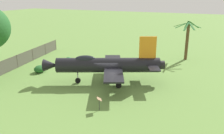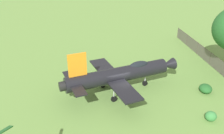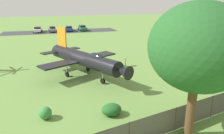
% 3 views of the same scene
% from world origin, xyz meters
% --- Properties ---
extents(ground_plane, '(200.00, 200.00, 0.00)m').
position_xyz_m(ground_plane, '(0.00, 0.00, 0.00)').
color(ground_plane, '#668E42').
extents(parking_strip, '(9.30, 30.92, 0.00)m').
position_xyz_m(parking_strip, '(38.04, -1.61, 0.00)').
color(parking_strip, '#38383D').
rests_on(parking_strip, ground_plane).
extents(display_jet, '(12.38, 9.49, 5.16)m').
position_xyz_m(display_jet, '(-0.33, -0.15, 2.09)').
color(display_jet, black).
rests_on(display_jet, ground_plane).
extents(shade_tree, '(5.94, 5.67, 8.40)m').
position_xyz_m(shade_tree, '(-13.40, -4.03, 5.78)').
color(shade_tree, brown).
rests_on(shade_tree, ground_plane).
extents(perimeter_fence, '(5.15, 28.74, 1.75)m').
position_xyz_m(perimeter_fence, '(-12.67, -3.51, 0.93)').
color(perimeter_fence, '#4C4238').
rests_on(perimeter_fence, ground_plane).
extents(shrub_near_fence, '(1.01, 0.93, 0.93)m').
position_xyz_m(shrub_near_fence, '(-8.28, 4.55, 0.46)').
color(shrub_near_fence, '#387F3D').
rests_on(shrub_near_fence, ground_plane).
extents(shrub_by_tree, '(1.31, 1.54, 0.88)m').
position_xyz_m(shrub_by_tree, '(-9.33, -0.21, 0.44)').
color(shrub_by_tree, '#235B26').
rests_on(shrub_by_tree, ground_plane).
extents(info_plaque, '(0.67, 0.72, 1.14)m').
position_xyz_m(info_plaque, '(2.02, -6.01, 0.85)').
color(info_plaque, '#333333').
rests_on(info_plaque, ground_plane).
extents(parked_car_green, '(4.55, 2.06, 1.50)m').
position_xyz_m(parked_car_green, '(37.86, -7.55, 0.78)').
color(parked_car_green, '#1E6B3D').
rests_on(parked_car_green, ground_plane).
extents(parked_car_blue, '(4.58, 2.49, 1.46)m').
position_xyz_m(parked_car_blue, '(37.86, -3.73, 0.77)').
color(parked_car_blue, '#23429E').
rests_on(parked_car_blue, ground_plane).
extents(parked_car_gray, '(4.30, 1.96, 1.42)m').
position_xyz_m(parked_car_gray, '(38.22, 0.68, 0.74)').
color(parked_car_gray, slate).
rests_on(parked_car_gray, ground_plane).
extents(parked_car_white, '(4.41, 2.49, 1.43)m').
position_xyz_m(parked_car_white, '(38.38, 4.50, 0.75)').
color(parked_car_white, silver).
rests_on(parked_car_white, ground_plane).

